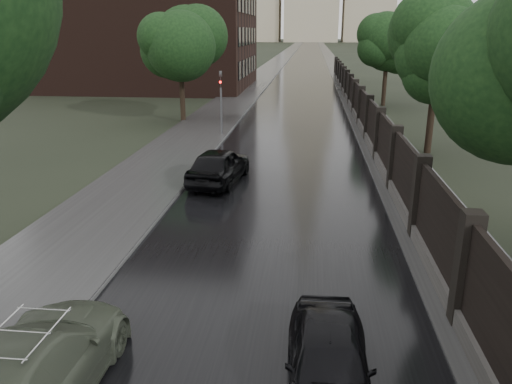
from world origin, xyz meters
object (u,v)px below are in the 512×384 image
Objects in this scene: traffic_light at (221,98)px; tree_left_far at (180,47)px; hatchback_left at (219,165)px; tree_right_b at (437,58)px; tree_right_c at (387,47)px; car_right_near at (329,362)px; volga_sedan at (29,372)px.

tree_left_far is at bearing 126.47° from traffic_light.
tree_left_far is 1.62× the size of hatchback_left.
tree_right_c is at bearing 90.00° from tree_right_b.
tree_left_far is 6.84m from traffic_light.
hatchback_left is 1.19× the size of car_right_near.
tree_right_c is 1.75× the size of traffic_light.
hatchback_left is (-10.21, -6.72, -4.17)m from tree_right_b.
tree_left_far is 18.45m from tree_right_c.
tree_right_c is 1.83× the size of car_right_near.
traffic_light reaches higher than volga_sedan.
traffic_light is 23.58m from volga_sedan.
volga_sedan is 13.82m from hatchback_left.
tree_right_c is 1.54× the size of hatchback_left.
traffic_light reaches higher than hatchback_left.
tree_right_c is at bearing -104.91° from hatchback_left.
tree_left_far is 29.22m from volga_sedan.
tree_left_far is at bearing 108.43° from car_right_near.
car_right_near is (-5.90, -19.55, -4.30)m from tree_right_b.
volga_sedan is at bearing -118.19° from tree_right_b.
tree_right_b is 1.00× the size of tree_right_c.
car_right_near is at bearing -75.33° from traffic_light.
volga_sedan is at bearing -81.03° from tree_left_far.
tree_right_c is (15.50, 10.00, -0.29)m from tree_left_far.
hatchback_left is at bearing -112.44° from tree_right_c.
traffic_light is at bearing 103.88° from car_right_near.
traffic_light is 1.04× the size of car_right_near.
car_right_near is at bearing -70.79° from tree_left_far.
tree_right_b is at bearing -139.13° from hatchback_left.
tree_left_far is 1.05× the size of tree_right_c.
volga_sedan is 5.19m from car_right_near.
hatchback_left is (0.79, 13.80, 0.02)m from volga_sedan.
hatchback_left is at bearing -70.22° from tree_left_far.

